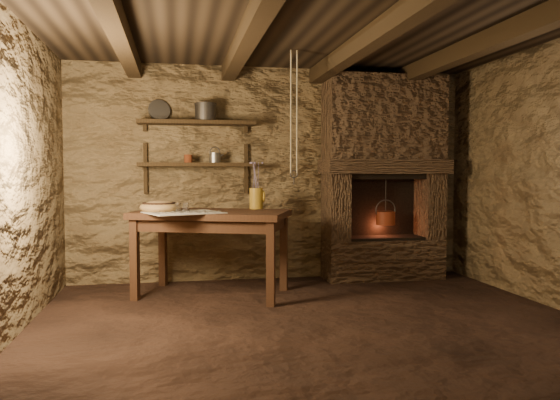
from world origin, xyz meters
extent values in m
plane|color=black|center=(0.00, 0.00, 0.00)|extent=(4.50, 4.50, 0.00)
cube|color=brown|center=(0.00, 2.00, 1.20)|extent=(4.50, 0.04, 2.40)
cube|color=brown|center=(0.00, -2.00, 1.20)|extent=(4.50, 0.04, 2.40)
cube|color=brown|center=(-2.25, 0.00, 1.20)|extent=(0.04, 4.00, 2.40)
cube|color=black|center=(0.00, 0.00, 2.40)|extent=(4.50, 4.00, 0.04)
cube|color=black|center=(-1.50, 0.00, 2.31)|extent=(0.14, 3.95, 0.16)
cube|color=black|center=(-0.50, 0.00, 2.31)|extent=(0.14, 3.95, 0.16)
cube|color=black|center=(0.50, 0.00, 2.31)|extent=(0.14, 3.95, 0.16)
cube|color=black|center=(1.50, 0.00, 2.31)|extent=(0.14, 3.95, 0.16)
cube|color=black|center=(-0.85, 1.84, 1.30)|extent=(1.25, 0.30, 0.04)
cube|color=black|center=(-0.85, 1.84, 1.75)|extent=(1.25, 0.30, 0.04)
cube|color=#3E2C1F|center=(1.25, 1.77, 0.23)|extent=(1.35, 0.45, 0.45)
cube|color=#3E2C1F|center=(0.69, 1.77, 0.82)|extent=(0.23, 0.45, 0.75)
cube|color=#3E2C1F|center=(1.81, 1.77, 0.82)|extent=(0.23, 0.45, 0.75)
cube|color=#3E2C1F|center=(1.25, 1.74, 1.28)|extent=(1.43, 0.51, 0.16)
cube|color=#3E2C1F|center=(1.25, 1.77, 1.83)|extent=(1.35, 0.45, 0.94)
cube|color=black|center=(1.25, 1.96, 0.82)|extent=(0.90, 0.06, 0.75)
cube|color=#361F13|center=(-0.73, 1.27, 0.81)|extent=(1.67, 1.31, 0.06)
cube|color=#361F13|center=(-0.73, 1.27, 0.71)|extent=(1.50, 1.14, 0.10)
cube|color=beige|center=(-1.01, 1.06, 0.84)|extent=(0.81, 0.73, 0.01)
cylinder|color=olive|center=(-0.25, 1.50, 0.95)|extent=(0.18, 0.18, 0.22)
torus|color=olive|center=(-0.18, 1.50, 0.97)|extent=(0.02, 0.12, 0.12)
ellipsoid|color=olive|center=(-1.24, 1.25, 0.88)|extent=(0.41, 0.41, 0.13)
cylinder|color=#2F2C29|center=(-0.76, 1.84, 1.86)|extent=(0.23, 0.23, 0.17)
cylinder|color=gray|center=(-1.25, 1.94, 1.89)|extent=(0.25, 0.15, 0.23)
cylinder|color=#582311|center=(-0.94, 1.84, 1.36)|extent=(0.09, 0.09, 0.09)
cylinder|color=maroon|center=(1.26, 1.72, 0.70)|extent=(0.28, 0.28, 0.15)
torus|color=#2F2C29|center=(1.26, 1.72, 0.79)|extent=(0.24, 0.02, 0.24)
cylinder|color=#2F2C29|center=(1.26, 1.72, 0.94)|extent=(0.01, 0.01, 0.44)
camera|label=1|loc=(-1.07, -4.13, 1.23)|focal=35.00mm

